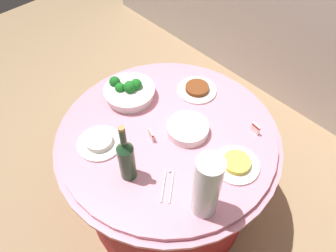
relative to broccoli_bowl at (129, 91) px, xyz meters
The scene contains 12 objects.
ground_plane 0.85m from the broccoli_bowl, ahead, with size 6.00×6.00×0.00m, color #9E7F5B.
buffet_table 0.53m from the broccoli_bowl, ahead, with size 1.16×1.16×0.74m.
broccoli_bowl is the anchor object (origin of this frame).
plate_stack 0.40m from the broccoli_bowl, ahead, with size 0.21×0.21×0.05m.
wine_bottle 0.51m from the broccoli_bowl, 39.21° to the right, with size 0.07×0.07×0.34m.
decorative_fruit_vase 0.77m from the broccoli_bowl, 14.60° to the right, with size 0.11×0.11×0.34m.
serving_tongs 0.60m from the broccoli_bowl, 22.53° to the right, with size 0.14×0.15×0.01m.
food_plate_stir_fry 0.38m from the broccoli_bowl, 53.56° to the left, with size 0.22×0.22×0.04m.
food_plate_rice 0.35m from the broccoli_bowl, 63.56° to the right, with size 0.22×0.22×0.04m.
food_plate_fried_egg 0.70m from the broccoli_bowl, ahead, with size 0.22×0.22×0.04m.
label_placard_front 0.32m from the broccoli_bowl, 19.40° to the right, with size 0.05×0.02×0.05m.
label_placard_mid 0.70m from the broccoli_bowl, 25.45° to the left, with size 0.05×0.01×0.05m.
Camera 1 is at (0.76, -0.71, 2.03)m, focal length 35.04 mm.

